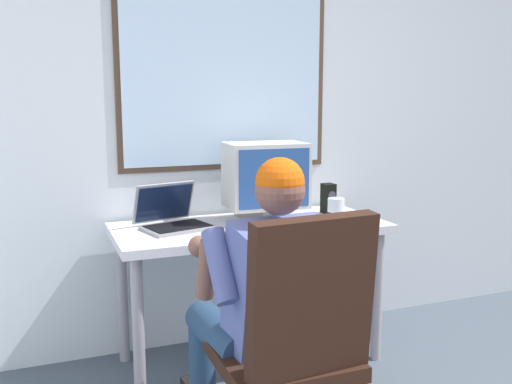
{
  "coord_description": "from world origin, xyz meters",
  "views": [
    {
      "loc": [
        -1.3,
        -0.75,
        1.42
      ],
      "look_at": [
        -0.4,
        1.57,
        0.99
      ],
      "focal_mm": 40.46,
      "sensor_mm": 36.0,
      "label": 1
    }
  ],
  "objects_px": {
    "office_chair": "(297,334)",
    "desk_speaker": "(328,198)",
    "laptop": "(171,216)",
    "person_seated": "(264,295)",
    "crt_monitor": "(266,176)",
    "wine_glass": "(336,206)",
    "desk": "(250,241)"
  },
  "relations": [
    {
      "from": "office_chair",
      "to": "desk_speaker",
      "type": "xyz_separation_m",
      "value": [
        0.68,
        1.04,
        0.28
      ]
    },
    {
      "from": "laptop",
      "to": "office_chair",
      "type": "bearing_deg",
      "value": -77.92
    },
    {
      "from": "laptop",
      "to": "wine_glass",
      "type": "bearing_deg",
      "value": -14.58
    },
    {
      "from": "crt_monitor",
      "to": "laptop",
      "type": "height_order",
      "value": "crt_monitor"
    },
    {
      "from": "desk",
      "to": "laptop",
      "type": "relative_size",
      "value": 3.59
    },
    {
      "from": "desk",
      "to": "wine_glass",
      "type": "distance_m",
      "value": 0.48
    },
    {
      "from": "person_seated",
      "to": "crt_monitor",
      "type": "relative_size",
      "value": 2.77
    },
    {
      "from": "office_chair",
      "to": "person_seated",
      "type": "relative_size",
      "value": 0.85
    },
    {
      "from": "wine_glass",
      "to": "crt_monitor",
      "type": "bearing_deg",
      "value": 149.73
    },
    {
      "from": "person_seated",
      "to": "desk_speaker",
      "type": "bearing_deg",
      "value": 47.56
    },
    {
      "from": "office_chair",
      "to": "person_seated",
      "type": "height_order",
      "value": "person_seated"
    },
    {
      "from": "laptop",
      "to": "person_seated",
      "type": "bearing_deg",
      "value": -74.99
    },
    {
      "from": "desk",
      "to": "wine_glass",
      "type": "bearing_deg",
      "value": -17.5
    },
    {
      "from": "office_chair",
      "to": "laptop",
      "type": "distance_m",
      "value": 1.08
    },
    {
      "from": "laptop",
      "to": "desk_speaker",
      "type": "relative_size",
      "value": 2.31
    },
    {
      "from": "laptop",
      "to": "desk_speaker",
      "type": "xyz_separation_m",
      "value": [
        0.9,
        0.02,
        0.03
      ]
    },
    {
      "from": "office_chair",
      "to": "crt_monitor",
      "type": "xyz_separation_m",
      "value": [
        0.29,
        1.0,
        0.43
      ]
    },
    {
      "from": "office_chair",
      "to": "crt_monitor",
      "type": "bearing_deg",
      "value": 74.02
    },
    {
      "from": "wine_glass",
      "to": "desk_speaker",
      "type": "relative_size",
      "value": 0.77
    },
    {
      "from": "laptop",
      "to": "desk_speaker",
      "type": "distance_m",
      "value": 0.9
    },
    {
      "from": "person_seated",
      "to": "wine_glass",
      "type": "distance_m",
      "value": 0.85
    },
    {
      "from": "desk",
      "to": "office_chair",
      "type": "height_order",
      "value": "office_chair"
    },
    {
      "from": "desk_speaker",
      "to": "office_chair",
      "type": "bearing_deg",
      "value": -123.4
    },
    {
      "from": "crt_monitor",
      "to": "office_chair",
      "type": "bearing_deg",
      "value": -105.98
    },
    {
      "from": "person_seated",
      "to": "desk_speaker",
      "type": "xyz_separation_m",
      "value": [
        0.7,
        0.77,
        0.22
      ]
    },
    {
      "from": "person_seated",
      "to": "desk_speaker",
      "type": "distance_m",
      "value": 1.06
    },
    {
      "from": "office_chair",
      "to": "desk_speaker",
      "type": "height_order",
      "value": "office_chair"
    },
    {
      "from": "desk_speaker",
      "to": "crt_monitor",
      "type": "bearing_deg",
      "value": -173.9
    },
    {
      "from": "laptop",
      "to": "wine_glass",
      "type": "distance_m",
      "value": 0.85
    },
    {
      "from": "laptop",
      "to": "desk_speaker",
      "type": "bearing_deg",
      "value": 0.97
    },
    {
      "from": "desk",
      "to": "wine_glass",
      "type": "height_order",
      "value": "wine_glass"
    },
    {
      "from": "person_seated",
      "to": "desk_speaker",
      "type": "height_order",
      "value": "person_seated"
    }
  ]
}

